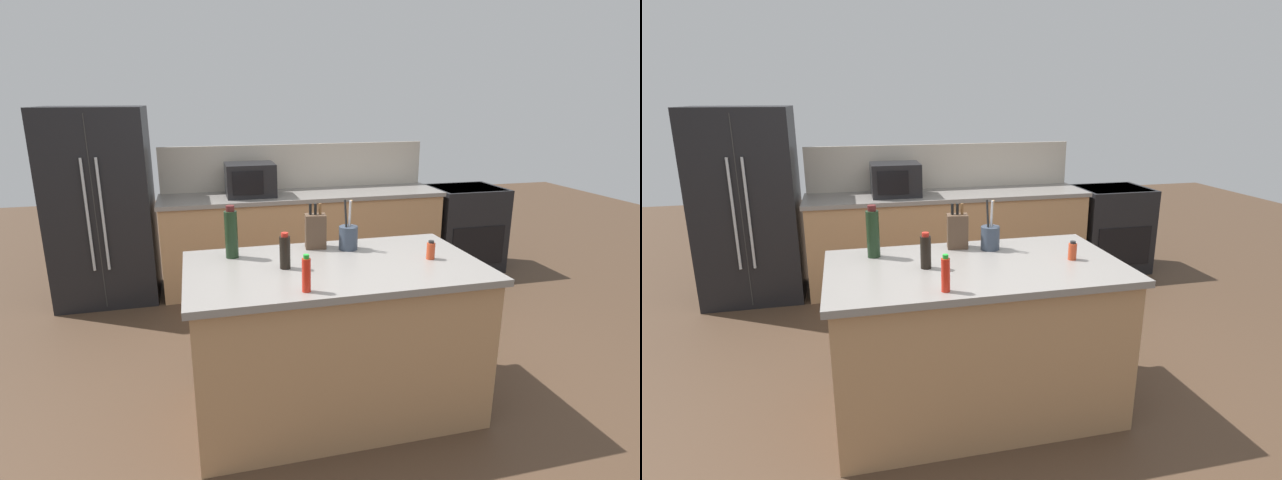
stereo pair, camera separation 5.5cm
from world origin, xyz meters
TOP-DOWN VIEW (x-y plane):
  - ground_plane at (0.00, 0.00)m, footprint 14.00×14.00m
  - back_counter_run at (0.30, 2.20)m, footprint 2.83×0.66m
  - wall_backsplash at (0.30, 2.52)m, footprint 2.79×0.03m
  - kitchen_island at (0.00, 0.00)m, footprint 1.72×0.96m
  - refrigerator at (-1.60, 2.25)m, footprint 0.89×0.75m
  - range_oven at (2.13, 2.20)m, footprint 0.76×0.65m
  - microwave at (-0.23, 2.20)m, footprint 0.47×0.39m
  - knife_block at (-0.03, 0.35)m, footprint 0.14×0.12m
  - utensil_crock at (0.17, 0.27)m, footprint 0.12×0.12m
  - hot_sauce_bottle at (-0.25, -0.36)m, footprint 0.04×0.04m
  - wine_bottle at (-0.57, 0.28)m, footprint 0.08×0.08m
  - spice_jar_paprika at (0.58, -0.04)m, footprint 0.05×0.05m
  - soy_sauce_bottle at (-0.29, 0.01)m, footprint 0.06×0.06m

SIDE VIEW (x-z plane):
  - ground_plane at x=0.00m, z-range 0.00..0.00m
  - range_oven at x=2.13m, z-range 0.01..0.93m
  - back_counter_run at x=0.30m, z-range 0.00..0.94m
  - kitchen_island at x=0.00m, z-range 0.00..0.94m
  - refrigerator at x=-1.60m, z-range 0.00..1.79m
  - spice_jar_paprika at x=0.58m, z-range 0.94..1.05m
  - utensil_crock at x=0.17m, z-range 0.86..1.18m
  - hot_sauce_bottle at x=-0.25m, z-range 0.93..1.13m
  - soy_sauce_bottle at x=-0.29m, z-range 0.93..1.14m
  - knife_block at x=-0.03m, z-range 0.91..1.20m
  - wine_bottle at x=-0.57m, z-range 0.93..1.25m
  - microwave at x=-0.23m, z-range 0.94..1.26m
  - wall_backsplash at x=0.30m, z-range 0.94..1.40m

